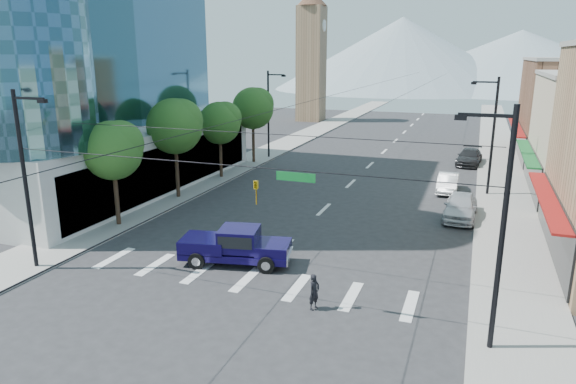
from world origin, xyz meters
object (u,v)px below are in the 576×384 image
pedestrian (314,292)px  parked_car_near (461,206)px  pickup_truck (235,245)px  parked_car_far (469,157)px  parked_car_mid (448,183)px

pedestrian → parked_car_near: size_ratio=0.32×
parked_car_near → pickup_truck: bearing=-129.6°
pickup_truck → parked_car_far: 32.41m
pickup_truck → pedestrian: (5.34, -3.31, -0.22)m
parked_car_mid → pedestrian: bearing=-100.4°
pickup_truck → parked_car_mid: pickup_truck is taller
pickup_truck → parked_car_far: size_ratio=1.14×
parked_car_mid → pickup_truck: bearing=-116.4°
pickup_truck → parked_car_far: pickup_truck is taller
parked_car_mid → parked_car_far: bearing=83.5°
pedestrian → parked_car_mid: (4.06, 22.29, -0.07)m
pickup_truck → pedestrian: size_ratio=3.79×
pedestrian → parked_car_near: (5.30, 15.34, 0.06)m
parked_car_far → pedestrian: bearing=-94.2°
pedestrian → parked_car_near: 16.23m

